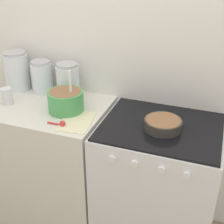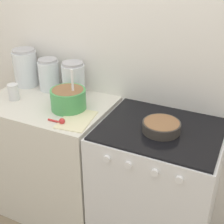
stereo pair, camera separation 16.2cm
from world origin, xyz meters
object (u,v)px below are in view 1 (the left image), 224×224
storage_jar_left (17,73)px  tin_can (7,96)px  stove (156,186)px  baking_pan (163,124)px  storage_jar_right (68,83)px  storage_jar_middle (42,79)px  mixing_bowl (66,100)px

storage_jar_left → tin_can: storage_jar_left is taller
stove → baking_pan: 0.50m
storage_jar_right → storage_jar_middle: bearing=180.0°
stove → storage_jar_middle: storage_jar_middle is taller
storage_jar_middle → tin_can: bearing=-116.2°
stove → baking_pan: (0.01, -0.03, 0.50)m
mixing_bowl → storage_jar_middle: (-0.30, 0.21, 0.02)m
baking_pan → storage_jar_middle: 0.96m
baking_pan → storage_jar_right: storage_jar_right is taller
mixing_bowl → storage_jar_left: bearing=157.6°
mixing_bowl → tin_can: (-0.42, -0.04, -0.02)m
stove → baking_pan: bearing=-67.9°
baking_pan → storage_jar_right: size_ratio=0.91×
storage_jar_middle → storage_jar_right: size_ratio=0.97×
baking_pan → storage_jar_middle: bearing=166.6°
storage_jar_middle → baking_pan: bearing=-13.4°
baking_pan → storage_jar_middle: storage_jar_middle is taller
stove → tin_can: 1.16m
storage_jar_left → storage_jar_middle: storage_jar_left is taller
storage_jar_left → stove: bearing=-9.6°
stove → tin_can: tin_can is taller
stove → baking_pan: baking_pan is taller
tin_can → storage_jar_middle: bearing=63.8°
storage_jar_right → tin_can: (-0.33, -0.25, -0.05)m
storage_jar_left → storage_jar_right: size_ratio=1.16×
storage_jar_middle → storage_jar_right: (0.21, -0.00, 0.00)m
storage_jar_left → storage_jar_right: 0.42m
stove → storage_jar_left: size_ratio=3.32×
mixing_bowl → tin_can: size_ratio=2.51×
storage_jar_middle → tin_can: 0.28m
storage_jar_left → storage_jar_middle: 0.21m
baking_pan → storage_jar_middle: (-0.93, 0.22, 0.07)m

